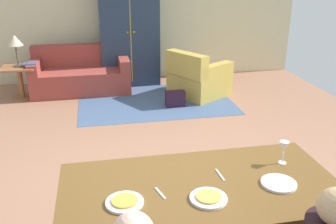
{
  "coord_description": "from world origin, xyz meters",
  "views": [
    {
      "loc": [
        -0.67,
        -3.44,
        2.2
      ],
      "look_at": [
        -0.0,
        -0.05,
        0.85
      ],
      "focal_mm": 40.23,
      "sensor_mm": 36.0,
      "label": 1
    }
  ],
  "objects_px": {
    "armchair": "(197,78)",
    "book_upper": "(30,64)",
    "dining_table": "(200,193)",
    "book_lower": "(28,65)",
    "plate_near_woman": "(279,183)",
    "plate_near_child": "(208,198)",
    "armoire": "(129,30)",
    "table_lamp": "(15,41)",
    "side_table": "(20,78)",
    "handbag": "(175,99)",
    "couch": "(81,75)",
    "plate_near_man": "(125,202)",
    "wine_glass": "(284,148)"
  },
  "relations": [
    {
      "from": "armchair",
      "to": "side_table",
      "type": "relative_size",
      "value": 2.03
    },
    {
      "from": "plate_near_child",
      "to": "couch",
      "type": "height_order",
      "value": "couch"
    },
    {
      "from": "book_upper",
      "to": "table_lamp",
      "type": "bearing_deg",
      "value": 167.19
    },
    {
      "from": "dining_table",
      "to": "handbag",
      "type": "distance_m",
      "value": 3.67
    },
    {
      "from": "couch",
      "to": "plate_near_child",
      "type": "bearing_deg",
      "value": -79.07
    },
    {
      "from": "couch",
      "to": "armchair",
      "type": "xyz_separation_m",
      "value": [
        2.04,
        -0.69,
        0.02
      ]
    },
    {
      "from": "dining_table",
      "to": "book_upper",
      "type": "relative_size",
      "value": 8.97
    },
    {
      "from": "dining_table",
      "to": "book_lower",
      "type": "relative_size",
      "value": 8.97
    },
    {
      "from": "plate_near_child",
      "to": "plate_near_woman",
      "type": "xyz_separation_m",
      "value": [
        0.54,
        0.08,
        0.0
      ]
    },
    {
      "from": "armchair",
      "to": "side_table",
      "type": "distance_m",
      "value": 3.1
    },
    {
      "from": "plate_near_man",
      "to": "plate_near_child",
      "type": "height_order",
      "value": "same"
    },
    {
      "from": "dining_table",
      "to": "armchair",
      "type": "bearing_deg",
      "value": 74.84
    },
    {
      "from": "wine_glass",
      "to": "plate_near_man",
      "type": "bearing_deg",
      "value": -166.54
    },
    {
      "from": "plate_near_man",
      "to": "handbag",
      "type": "height_order",
      "value": "plate_near_man"
    },
    {
      "from": "plate_near_woman",
      "to": "book_upper",
      "type": "relative_size",
      "value": 1.14
    },
    {
      "from": "book_lower",
      "to": "handbag",
      "type": "relative_size",
      "value": 0.69
    },
    {
      "from": "plate_near_woman",
      "to": "armoire",
      "type": "height_order",
      "value": "armoire"
    },
    {
      "from": "armoire",
      "to": "plate_near_woman",
      "type": "bearing_deg",
      "value": -84.06
    },
    {
      "from": "couch",
      "to": "side_table",
      "type": "bearing_deg",
      "value": -165.84
    },
    {
      "from": "couch",
      "to": "plate_near_woman",
      "type": "bearing_deg",
      "value": -72.85
    },
    {
      "from": "table_lamp",
      "to": "couch",
      "type": "bearing_deg",
      "value": 14.16
    },
    {
      "from": "dining_table",
      "to": "book_upper",
      "type": "xyz_separation_m",
      "value": [
        -1.78,
        4.43,
        -0.07
      ]
    },
    {
      "from": "book_lower",
      "to": "armchair",
      "type": "bearing_deg",
      "value": -8.32
    },
    {
      "from": "plate_near_woman",
      "to": "book_upper",
      "type": "bearing_deg",
      "value": 117.11
    },
    {
      "from": "dining_table",
      "to": "plate_near_child",
      "type": "distance_m",
      "value": 0.19
    },
    {
      "from": "armchair",
      "to": "handbag",
      "type": "relative_size",
      "value": 3.68
    },
    {
      "from": "side_table",
      "to": "book_lower",
      "type": "xyz_separation_m",
      "value": [
        0.16,
        -0.0,
        0.22
      ]
    },
    {
      "from": "dining_table",
      "to": "table_lamp",
      "type": "xyz_separation_m",
      "value": [
        -1.97,
        4.47,
        0.31
      ]
    },
    {
      "from": "dining_table",
      "to": "side_table",
      "type": "bearing_deg",
      "value": 113.79
    },
    {
      "from": "plate_near_woman",
      "to": "book_lower",
      "type": "xyz_separation_m",
      "value": [
        -2.36,
        4.57,
        -0.18
      ]
    },
    {
      "from": "armoire",
      "to": "dining_table",
      "type": "bearing_deg",
      "value": -90.06
    },
    {
      "from": "plate_near_woman",
      "to": "couch",
      "type": "xyz_separation_m",
      "value": [
        -1.49,
        4.83,
        -0.47
      ]
    },
    {
      "from": "side_table",
      "to": "book_upper",
      "type": "xyz_separation_m",
      "value": [
        0.2,
        -0.04,
        0.24
      ]
    },
    {
      "from": "couch",
      "to": "dining_table",
      "type": "bearing_deg",
      "value": -78.67
    },
    {
      "from": "table_lamp",
      "to": "plate_near_child",
      "type": "bearing_deg",
      "value": -67.04
    },
    {
      "from": "dining_table",
      "to": "book_lower",
      "type": "bearing_deg",
      "value": 112.1
    },
    {
      "from": "table_lamp",
      "to": "book_upper",
      "type": "distance_m",
      "value": 0.44
    },
    {
      "from": "plate_near_child",
      "to": "armoire",
      "type": "distance_m",
      "value": 5.25
    },
    {
      "from": "wine_glass",
      "to": "book_lower",
      "type": "height_order",
      "value": "wine_glass"
    },
    {
      "from": "armoire",
      "to": "book_upper",
      "type": "bearing_deg",
      "value": -160.47
    },
    {
      "from": "plate_near_child",
      "to": "side_table",
      "type": "bearing_deg",
      "value": 112.96
    },
    {
      "from": "side_table",
      "to": "handbag",
      "type": "distance_m",
      "value": 2.73
    },
    {
      "from": "dining_table",
      "to": "plate_near_child",
      "type": "height_order",
      "value": "plate_near_child"
    },
    {
      "from": "armchair",
      "to": "book_upper",
      "type": "xyz_separation_m",
      "value": [
        -2.87,
        0.38,
        0.3
      ]
    },
    {
      "from": "table_lamp",
      "to": "armchair",
      "type": "bearing_deg",
      "value": -7.95
    },
    {
      "from": "dining_table",
      "to": "armchair",
      "type": "xyz_separation_m",
      "value": [
        1.1,
        4.05,
        -0.38
      ]
    },
    {
      "from": "plate_near_child",
      "to": "wine_glass",
      "type": "relative_size",
      "value": 1.34
    },
    {
      "from": "plate_near_man",
      "to": "wine_glass",
      "type": "xyz_separation_m",
      "value": [
        1.25,
        0.3,
        0.12
      ]
    },
    {
      "from": "plate_near_woman",
      "to": "side_table",
      "type": "distance_m",
      "value": 5.23
    },
    {
      "from": "wine_glass",
      "to": "armoire",
      "type": "height_order",
      "value": "armoire"
    }
  ]
}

